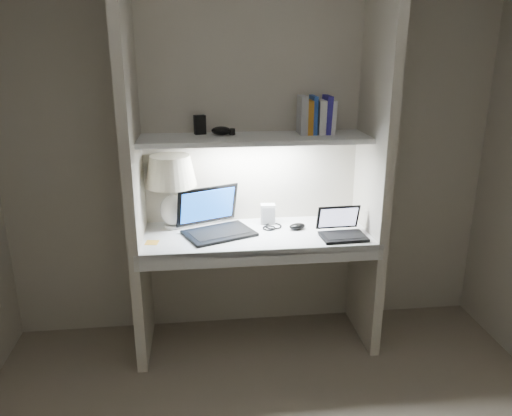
{
  "coord_description": "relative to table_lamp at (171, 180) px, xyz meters",
  "views": [
    {
      "loc": [
        -0.34,
        -1.68,
        1.9
      ],
      "look_at": [
        -0.02,
        1.05,
        0.99
      ],
      "focal_mm": 35.0,
      "sensor_mm": 36.0,
      "label": 1
    }
  ],
  "objects": [
    {
      "name": "back_wall",
      "position": [
        0.52,
        0.11,
        0.16
      ],
      "size": [
        3.2,
        0.01,
        2.5
      ],
      "primitive_type": "cube",
      "color": "beige",
      "rests_on": "floor"
    },
    {
      "name": "alcove_panel_left",
      "position": [
        -0.21,
        -0.16,
        0.16
      ],
      "size": [
        0.06,
        0.55,
        2.5
      ],
      "primitive_type": "cube",
      "color": "beige",
      "rests_on": "floor"
    },
    {
      "name": "alcove_panel_right",
      "position": [
        1.25,
        -0.16,
        0.16
      ],
      "size": [
        0.06,
        0.55,
        2.5
      ],
      "primitive_type": "cube",
      "color": "beige",
      "rests_on": "floor"
    },
    {
      "name": "desk",
      "position": [
        0.52,
        -0.16,
        -0.34
      ],
      "size": [
        1.4,
        0.55,
        0.04
      ],
      "primitive_type": "cube",
      "color": "white",
      "rests_on": "alcove_panel_left"
    },
    {
      "name": "desk_apron",
      "position": [
        0.52,
        -0.42,
        -0.37
      ],
      "size": [
        1.46,
        0.03,
        0.1
      ],
      "primitive_type": "cube",
      "color": "silver",
      "rests_on": "desk"
    },
    {
      "name": "shelf",
      "position": [
        0.52,
        -0.07,
        0.26
      ],
      "size": [
        1.4,
        0.36,
        0.03
      ],
      "primitive_type": "cube",
      "color": "silver",
      "rests_on": "back_wall"
    },
    {
      "name": "strip_light",
      "position": [
        0.52,
        -0.07,
        0.24
      ],
      "size": [
        0.6,
        0.04,
        0.02
      ],
      "primitive_type": "cube",
      "color": "white",
      "rests_on": "shelf"
    },
    {
      "name": "table_lamp",
      "position": [
        0.0,
        0.0,
        0.0
      ],
      "size": [
        0.32,
        0.32,
        0.47
      ],
      "color": "white",
      "rests_on": "desk"
    },
    {
      "name": "laptop_main",
      "position": [
        0.26,
        -0.11,
        -0.26
      ],
      "size": [
        0.51,
        0.48,
        0.27
      ],
      "rotation": [
        0.0,
        0.0,
        0.39
      ],
      "color": "black",
      "rests_on": "desk"
    },
    {
      "name": "laptop_netbook",
      "position": [
        1.04,
        -0.27,
        -0.28
      ],
      "size": [
        0.28,
        0.25,
        0.17
      ],
      "rotation": [
        0.0,
        0.0,
        0.05
      ],
      "color": "black",
      "rests_on": "desk"
    },
    {
      "name": "speaker",
      "position": [
        0.62,
        0.0,
        -0.25
      ],
      "size": [
        0.1,
        0.07,
        0.13
      ],
      "primitive_type": "cube",
      "rotation": [
        0.0,
        0.0,
        -0.08
      ],
      "color": "silver",
      "rests_on": "desk"
    },
    {
      "name": "mouse",
      "position": [
        0.79,
        -0.13,
        -0.3
      ],
      "size": [
        0.12,
        0.1,
        0.04
      ],
      "primitive_type": "ellipsoid",
      "rotation": [
        0.0,
        0.0,
        0.31
      ],
      "color": "black",
      "rests_on": "desk"
    },
    {
      "name": "cable_coil",
      "position": [
        0.64,
        -0.07,
        -0.31
      ],
      "size": [
        0.11,
        0.11,
        0.01
      ],
      "primitive_type": "torus",
      "rotation": [
        0.0,
        0.0,
        0.07
      ],
      "color": "black",
      "rests_on": "desk"
    },
    {
      "name": "sticky_note",
      "position": [
        -0.12,
        -0.25,
        -0.32
      ],
      "size": [
        0.09,
        0.09,
        0.0
      ],
      "primitive_type": "cube",
      "rotation": [
        0.0,
        0.0,
        -0.15
      ],
      "color": "gold",
      "rests_on": "desk"
    },
    {
      "name": "book_row",
      "position": [
        0.91,
        -0.01,
        0.39
      ],
      "size": [
        0.22,
        0.16,
        0.23
      ],
      "color": "silver",
      "rests_on": "shelf"
    },
    {
      "name": "shelf_box",
      "position": [
        0.19,
        0.04,
        0.33
      ],
      "size": [
        0.08,
        0.06,
        0.12
      ],
      "primitive_type": "cube",
      "rotation": [
        0.0,
        0.0,
        0.23
      ],
      "color": "black",
      "rests_on": "shelf"
    },
    {
      "name": "shelf_gadget",
      "position": [
        0.32,
        -0.01,
        0.3
      ],
      "size": [
        0.14,
        0.11,
        0.05
      ],
      "primitive_type": "ellipsoid",
      "rotation": [
        0.0,
        0.0,
        -0.18
      ],
      "color": "black",
      "rests_on": "shelf"
    }
  ]
}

